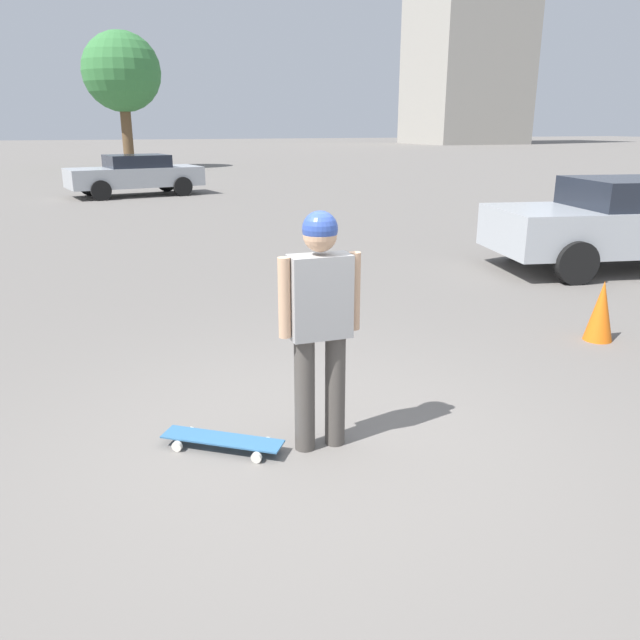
# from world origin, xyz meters

# --- Properties ---
(ground_plane) EXTENTS (220.00, 220.00, 0.00)m
(ground_plane) POSITION_xyz_m (0.00, 0.00, 0.00)
(ground_plane) COLOR slate
(person) EXTENTS (0.24, 0.60, 1.73)m
(person) POSITION_xyz_m (0.00, 0.00, 1.02)
(person) COLOR #4C4742
(person) RESTS_ON ground_plane
(skateboard) EXTENTS (0.69, 0.85, 0.09)m
(skateboard) POSITION_xyz_m (-0.19, -0.69, 0.07)
(skateboard) COLOR #336693
(skateboard) RESTS_ON ground_plane
(car_parked_near) EXTENTS (2.61, 4.61, 1.46)m
(car_parked_near) POSITION_xyz_m (-3.89, 6.78, 0.76)
(car_parked_near) COLOR #ADB2B7
(car_parked_near) RESTS_ON ground_plane
(car_parked_far) EXTENTS (2.54, 4.54, 1.34)m
(car_parked_far) POSITION_xyz_m (-18.27, 0.18, 0.71)
(car_parked_far) COLOR #ADB2B7
(car_parked_far) RESTS_ON ground_plane
(building_block_distant) EXTENTS (11.92, 12.74, 33.32)m
(building_block_distant) POSITION_xyz_m (-69.10, 45.37, 16.66)
(building_block_distant) COLOR #9E998E
(building_block_distant) RESTS_ON ground_plane
(tree_distant) EXTENTS (4.11, 4.11, 7.04)m
(tree_distant) POSITION_xyz_m (-33.03, 1.01, 4.94)
(tree_distant) COLOR brown
(tree_distant) RESTS_ON ground_plane
(traffic_cone) EXTENTS (0.31, 0.31, 0.67)m
(traffic_cone) POSITION_xyz_m (-1.16, 3.70, 0.34)
(traffic_cone) COLOR orange
(traffic_cone) RESTS_ON ground_plane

